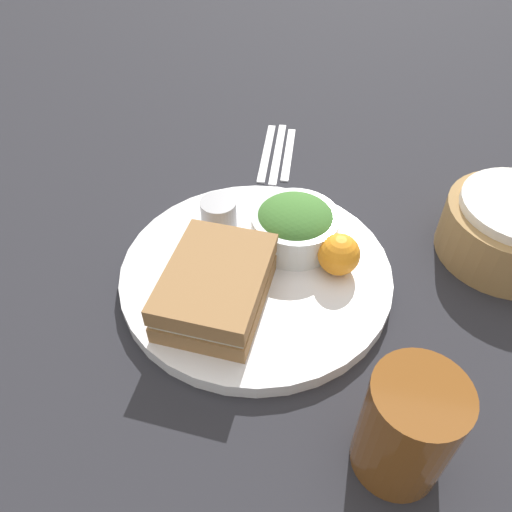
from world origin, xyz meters
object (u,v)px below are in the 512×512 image
Objects in this scene: bread_basket at (511,229)px; knife at (278,152)px; sandwich at (216,286)px; fork at (267,152)px; dressing_cup at (219,214)px; salad_bowl at (295,225)px; plate at (256,273)px; drink_glass at (407,428)px; spoon at (289,153)px.

bread_basket is 0.36m from knife.
sandwich is 0.33m from fork.
bread_basket is at bearing 96.03° from dressing_cup.
knife is (-0.22, -0.05, -0.04)m from salad_bowl.
sandwich is 0.13m from dressing_cup.
knife is (-0.20, 0.04, -0.03)m from dressing_cup.
plate is 0.32m from bread_basket.
dressing_cup is 0.39× the size of drink_glass.
knife is (-0.27, -0.02, -0.01)m from plate.
drink_glass is at bearing 40.38° from plate.
dressing_cup is 0.21m from fork.
spoon is (-0.00, 0.02, 0.00)m from knife.
drink_glass is 0.50m from knife.
spoon is at bearing 174.17° from sandwich.
sandwich reaches higher than fork.
bread_basket is at bearing 100.63° from salad_bowl.
fork and knife have the same top height.
spoon is (-0.27, 0.00, -0.01)m from plate.
fork is at bearing -172.65° from plate.
fork is (-0.27, -0.03, -0.01)m from plate.
knife is (-0.46, -0.18, -0.06)m from drink_glass.
sandwich is at bearing 173.70° from knife.
bread_basket reaches higher than fork.
plate is 1.90× the size of knife.
bread_basket reaches higher than dressing_cup.
fork is (-0.21, -0.07, -0.04)m from salad_bowl.
sandwich reaches higher than spoon.
drink_glass is at bearing 40.95° from dressing_cup.
sandwich is at bearing 170.61° from spoon.
drink_glass is (0.19, 0.16, 0.05)m from plate.
knife is at bearing -176.44° from plate.
sandwich is at bearing -63.79° from bread_basket.
salad_bowl is 0.28m from drink_glass.
fork is (-0.33, -0.00, -0.04)m from sandwich.
dressing_cup is at bearing -137.47° from plate.
salad_bowl is (-0.11, 0.07, 0.00)m from sandwich.
salad_bowl is 0.65× the size of bread_basket.
salad_bowl is at bearing -164.88° from fork.
dressing_cup is 0.27× the size of knife.
fork and spoon have the same top height.
drink_glass is (0.25, 0.13, 0.01)m from salad_bowl.
bread_basket reaches higher than salad_bowl.
sandwich is 0.37m from bread_basket.
salad_bowl is (-0.06, 0.04, 0.04)m from plate.
sandwich is 0.33m from spoon.
dressing_cup is (-0.01, -0.10, -0.01)m from salad_bowl.
spoon is at bearing -90.00° from knife.
bread_basket is (-0.11, 0.30, 0.03)m from plate.
salad_bowl reaches higher than sandwich.
salad_bowl is at bearing -169.37° from knife.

